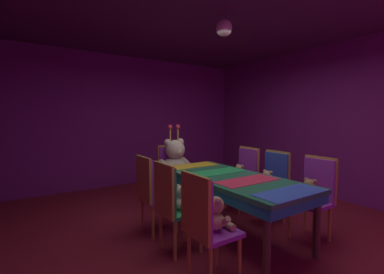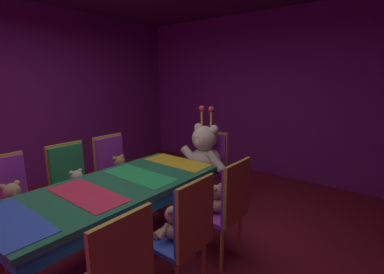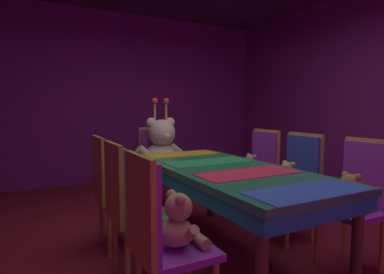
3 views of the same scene
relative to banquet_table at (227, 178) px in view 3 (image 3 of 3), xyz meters
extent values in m
plane|color=maroon|center=(0.00, 0.00, -0.65)|extent=(7.90, 7.90, 0.00)
cube|color=#721E72|center=(0.00, 3.20, 0.75)|extent=(5.20, 0.12, 2.80)
cube|color=#26724C|center=(0.00, 0.00, 0.06)|extent=(0.90, 2.00, 0.05)
cube|color=teal|center=(0.00, 0.00, -0.01)|extent=(0.88, 1.96, 0.10)
cylinder|color=#4C3826|center=(0.38, 0.90, -0.31)|extent=(0.07, 0.07, 0.69)
cylinder|color=#4C3826|center=(0.38, -0.90, -0.31)|extent=(0.07, 0.07, 0.69)
cylinder|color=#4C3826|center=(-0.38, 0.90, -0.31)|extent=(0.07, 0.07, 0.69)
cube|color=blue|center=(0.00, -0.85, 0.09)|extent=(0.77, 0.32, 0.01)
cube|color=#E52D4C|center=(0.00, -0.28, 0.09)|extent=(0.77, 0.32, 0.01)
cube|color=green|center=(0.00, 0.28, 0.09)|extent=(0.77, 0.32, 0.01)
cube|color=yellow|center=(0.00, 0.85, 0.09)|extent=(0.77, 0.32, 0.01)
cube|color=purple|center=(-0.73, -0.60, -0.21)|extent=(0.40, 0.40, 0.04)
cube|color=purple|center=(-0.91, -0.60, 0.06)|extent=(0.05, 0.38, 0.50)
cube|color=gold|center=(-0.94, -0.60, 0.06)|extent=(0.03, 0.41, 0.55)
cylinder|color=gold|center=(-0.57, -0.44, -0.44)|extent=(0.04, 0.04, 0.42)
ellipsoid|color=tan|center=(-0.73, -0.60, -0.11)|extent=(0.19, 0.19, 0.15)
sphere|color=tan|center=(-0.72, -0.60, 0.03)|extent=(0.15, 0.15, 0.15)
sphere|color=tan|center=(-0.67, -0.60, 0.02)|extent=(0.06, 0.06, 0.06)
sphere|color=tan|center=(-0.73, -0.54, 0.09)|extent=(0.06, 0.06, 0.06)
sphere|color=tan|center=(-0.73, -0.66, 0.09)|extent=(0.06, 0.06, 0.06)
cylinder|color=tan|center=(-0.69, -0.50, -0.09)|extent=(0.05, 0.14, 0.13)
cylinder|color=tan|center=(-0.69, -0.70, -0.09)|extent=(0.05, 0.14, 0.13)
cylinder|color=tan|center=(-0.61, -0.55, -0.16)|extent=(0.07, 0.14, 0.07)
cylinder|color=tan|center=(-0.61, -0.65, -0.16)|extent=(0.07, 0.14, 0.07)
cube|color=#268C4C|center=(-0.72, 0.01, -0.21)|extent=(0.40, 0.40, 0.04)
cube|color=#268C4C|center=(-0.90, 0.01, 0.06)|extent=(0.05, 0.38, 0.50)
cube|color=gold|center=(-0.92, 0.01, 0.06)|extent=(0.03, 0.41, 0.55)
cylinder|color=gold|center=(-0.56, 0.17, -0.44)|extent=(0.04, 0.04, 0.42)
cylinder|color=gold|center=(-0.56, -0.15, -0.44)|extent=(0.04, 0.04, 0.42)
cylinder|color=gold|center=(-0.88, 0.17, -0.44)|extent=(0.04, 0.04, 0.42)
cylinder|color=gold|center=(-0.88, -0.15, -0.44)|extent=(0.04, 0.04, 0.42)
ellipsoid|color=beige|center=(-0.72, 0.01, -0.12)|extent=(0.16, 0.16, 0.13)
sphere|color=beige|center=(-0.70, 0.01, 0.00)|extent=(0.13, 0.13, 0.13)
sphere|color=#FDDCAD|center=(-0.66, 0.01, -0.01)|extent=(0.05, 0.05, 0.05)
sphere|color=beige|center=(-0.72, 0.06, 0.05)|extent=(0.05, 0.05, 0.05)
sphere|color=beige|center=(-0.72, -0.03, 0.05)|extent=(0.05, 0.05, 0.05)
cylinder|color=beige|center=(-0.68, 0.10, -0.11)|extent=(0.05, 0.12, 0.11)
cylinder|color=beige|center=(-0.68, -0.07, -0.11)|extent=(0.05, 0.12, 0.11)
cylinder|color=beige|center=(-0.61, 0.06, -0.16)|extent=(0.06, 0.12, 0.06)
cylinder|color=beige|center=(-0.61, -0.03, -0.16)|extent=(0.06, 0.12, 0.06)
cube|color=purple|center=(-0.71, 0.57, -0.21)|extent=(0.40, 0.40, 0.04)
cube|color=purple|center=(-0.89, 0.57, 0.06)|extent=(0.05, 0.38, 0.50)
cube|color=gold|center=(-0.91, 0.57, 0.06)|extent=(0.03, 0.41, 0.55)
cylinder|color=gold|center=(-0.55, 0.73, -0.44)|extent=(0.04, 0.04, 0.42)
cylinder|color=gold|center=(-0.55, 0.41, -0.44)|extent=(0.04, 0.04, 0.42)
cylinder|color=gold|center=(-0.87, 0.73, -0.44)|extent=(0.04, 0.04, 0.42)
cylinder|color=gold|center=(-0.87, 0.41, -0.44)|extent=(0.04, 0.04, 0.42)
ellipsoid|color=#9E7247|center=(-0.71, 0.57, -0.11)|extent=(0.19, 0.19, 0.15)
sphere|color=#9E7247|center=(-0.69, 0.57, 0.03)|extent=(0.15, 0.15, 0.15)
sphere|color=tan|center=(-0.64, 0.57, 0.01)|extent=(0.06, 0.06, 0.06)
sphere|color=#9E7247|center=(-0.71, 0.62, 0.08)|extent=(0.06, 0.06, 0.06)
sphere|color=#9E7247|center=(-0.71, 0.51, 0.08)|extent=(0.06, 0.06, 0.06)
cylinder|color=#9E7247|center=(-0.67, 0.66, -0.09)|extent=(0.05, 0.13, 0.12)
cylinder|color=#9E7247|center=(-0.67, 0.47, -0.09)|extent=(0.05, 0.13, 0.12)
cylinder|color=#9E7247|center=(-0.58, 0.62, -0.16)|extent=(0.06, 0.14, 0.06)
cylinder|color=#9E7247|center=(-0.58, 0.52, -0.16)|extent=(0.06, 0.14, 0.06)
cube|color=purple|center=(0.70, -0.61, -0.21)|extent=(0.40, 0.40, 0.04)
cube|color=purple|center=(0.88, -0.61, 0.06)|extent=(0.05, 0.38, 0.50)
cube|color=gold|center=(0.90, -0.61, 0.06)|extent=(0.03, 0.41, 0.55)
cylinder|color=gold|center=(0.86, -0.45, -0.44)|extent=(0.04, 0.04, 0.42)
cylinder|color=gold|center=(0.86, -0.77, -0.44)|extent=(0.04, 0.04, 0.42)
cylinder|color=gold|center=(0.54, -0.45, -0.44)|extent=(0.04, 0.04, 0.42)
cylinder|color=gold|center=(0.54, -0.77, -0.44)|extent=(0.04, 0.04, 0.42)
ellipsoid|color=#9E7247|center=(0.70, -0.61, -0.11)|extent=(0.18, 0.18, 0.14)
sphere|color=#9E7247|center=(0.69, -0.61, 0.01)|extent=(0.14, 0.14, 0.14)
sphere|color=tan|center=(0.64, -0.61, 0.00)|extent=(0.05, 0.05, 0.05)
sphere|color=#9E7247|center=(0.70, -0.67, 0.06)|extent=(0.05, 0.05, 0.05)
sphere|color=#9E7247|center=(0.70, -0.56, 0.06)|extent=(0.05, 0.05, 0.05)
cylinder|color=#9E7247|center=(0.67, -0.70, -0.10)|extent=(0.05, 0.12, 0.12)
cylinder|color=#9E7247|center=(0.67, -0.53, -0.10)|extent=(0.05, 0.12, 0.12)
cylinder|color=#9E7247|center=(0.59, -0.66, -0.16)|extent=(0.06, 0.13, 0.06)
cylinder|color=#9E7247|center=(0.59, -0.57, -0.16)|extent=(0.06, 0.13, 0.06)
cube|color=#2D47B2|center=(0.70, 0.02, -0.21)|extent=(0.40, 0.40, 0.04)
cube|color=#2D47B2|center=(0.88, 0.02, 0.06)|extent=(0.05, 0.38, 0.50)
cube|color=gold|center=(0.90, 0.02, 0.06)|extent=(0.03, 0.41, 0.55)
cylinder|color=gold|center=(0.86, 0.18, -0.44)|extent=(0.04, 0.04, 0.42)
cylinder|color=gold|center=(0.86, -0.14, -0.44)|extent=(0.04, 0.04, 0.42)
cylinder|color=gold|center=(0.54, 0.18, -0.44)|extent=(0.04, 0.04, 0.42)
cylinder|color=gold|center=(0.54, -0.14, -0.44)|extent=(0.04, 0.04, 0.42)
ellipsoid|color=tan|center=(0.70, 0.02, -0.12)|extent=(0.17, 0.17, 0.14)
sphere|color=tan|center=(0.69, 0.02, 0.01)|extent=(0.14, 0.14, 0.14)
sphere|color=tan|center=(0.64, 0.02, 0.00)|extent=(0.05, 0.05, 0.05)
sphere|color=tan|center=(0.70, -0.03, 0.06)|extent=(0.05, 0.05, 0.05)
sphere|color=tan|center=(0.70, 0.07, 0.06)|extent=(0.05, 0.05, 0.05)
cylinder|color=tan|center=(0.67, -0.06, -0.10)|extent=(0.05, 0.12, 0.11)
cylinder|color=tan|center=(0.67, 0.11, -0.10)|extent=(0.05, 0.12, 0.11)
cylinder|color=tan|center=(0.59, -0.02, -0.16)|extent=(0.06, 0.13, 0.06)
cylinder|color=tan|center=(0.59, 0.07, -0.16)|extent=(0.06, 0.13, 0.06)
cube|color=purple|center=(0.72, 0.59, -0.21)|extent=(0.40, 0.40, 0.04)
cube|color=purple|center=(0.90, 0.59, 0.06)|extent=(0.05, 0.38, 0.50)
cube|color=gold|center=(0.92, 0.59, 0.06)|extent=(0.03, 0.41, 0.55)
cylinder|color=gold|center=(0.88, 0.75, -0.44)|extent=(0.04, 0.04, 0.42)
cylinder|color=gold|center=(0.88, 0.43, -0.44)|extent=(0.04, 0.04, 0.42)
cylinder|color=gold|center=(0.56, 0.75, -0.44)|extent=(0.04, 0.04, 0.42)
cylinder|color=gold|center=(0.56, 0.43, -0.44)|extent=(0.04, 0.04, 0.42)
ellipsoid|color=tan|center=(0.72, 0.59, -0.12)|extent=(0.17, 0.17, 0.13)
sphere|color=tan|center=(0.70, 0.59, 0.00)|extent=(0.13, 0.13, 0.13)
sphere|color=tan|center=(0.66, 0.59, -0.01)|extent=(0.05, 0.05, 0.05)
sphere|color=tan|center=(0.72, 0.54, 0.05)|extent=(0.05, 0.05, 0.05)
sphere|color=tan|center=(0.72, 0.64, 0.05)|extent=(0.05, 0.05, 0.05)
cylinder|color=tan|center=(0.69, 0.51, -0.11)|extent=(0.05, 0.12, 0.11)
cylinder|color=tan|center=(0.69, 0.68, -0.11)|extent=(0.05, 0.12, 0.11)
cylinder|color=tan|center=(0.61, 0.55, -0.16)|extent=(0.06, 0.12, 0.06)
cylinder|color=tan|center=(0.61, 0.64, -0.16)|extent=(0.06, 0.12, 0.06)
cube|color=purple|center=(0.00, 1.42, -0.21)|extent=(0.40, 0.40, 0.04)
cube|color=purple|center=(0.00, 1.60, 0.06)|extent=(0.38, 0.05, 0.50)
cube|color=gold|center=(0.00, 1.62, 0.06)|extent=(0.41, 0.03, 0.55)
cylinder|color=gold|center=(0.16, 1.58, -0.44)|extent=(0.04, 0.04, 0.42)
cylinder|color=gold|center=(0.16, 1.26, -0.44)|extent=(0.04, 0.04, 0.42)
cylinder|color=gold|center=(-0.16, 1.58, -0.44)|extent=(0.04, 0.04, 0.42)
cylinder|color=gold|center=(-0.16, 1.26, -0.44)|extent=(0.04, 0.04, 0.42)
ellipsoid|color=beige|center=(0.00, 1.42, -0.01)|extent=(0.40, 0.40, 0.32)
sphere|color=beige|center=(0.00, 1.38, 0.28)|extent=(0.32, 0.32, 0.32)
sphere|color=#FFF2C8|center=(0.00, 1.27, 0.25)|extent=(0.12, 0.12, 0.12)
sphere|color=beige|center=(0.12, 1.42, 0.40)|extent=(0.12, 0.12, 0.12)
sphere|color=beige|center=(-0.12, 1.42, 0.40)|extent=(0.12, 0.12, 0.12)
cylinder|color=beige|center=(0.20, 1.34, 0.02)|extent=(0.29, 0.11, 0.27)
cylinder|color=beige|center=(-0.20, 1.34, 0.02)|extent=(0.29, 0.11, 0.27)
cylinder|color=beige|center=(0.11, 1.16, -0.12)|extent=(0.30, 0.14, 0.14)
cylinder|color=beige|center=(-0.11, 1.16, -0.12)|extent=(0.30, 0.14, 0.14)
cylinder|color=gold|center=(0.07, 1.42, 0.55)|extent=(0.03, 0.03, 0.22)
sphere|color=#E5333F|center=(0.07, 1.42, 0.65)|extent=(0.08, 0.08, 0.08)
cylinder|color=gold|center=(-0.07, 1.42, 0.55)|extent=(0.03, 0.03, 0.22)
sphere|color=#E5333F|center=(-0.07, 1.42, 0.65)|extent=(0.08, 0.08, 0.08)
camera|label=1|loc=(-2.13, -2.37, 0.80)|focal=24.32mm
camera|label=2|loc=(2.00, -1.41, 1.04)|focal=25.76mm
camera|label=3|loc=(-1.44, -2.13, 0.56)|focal=29.80mm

